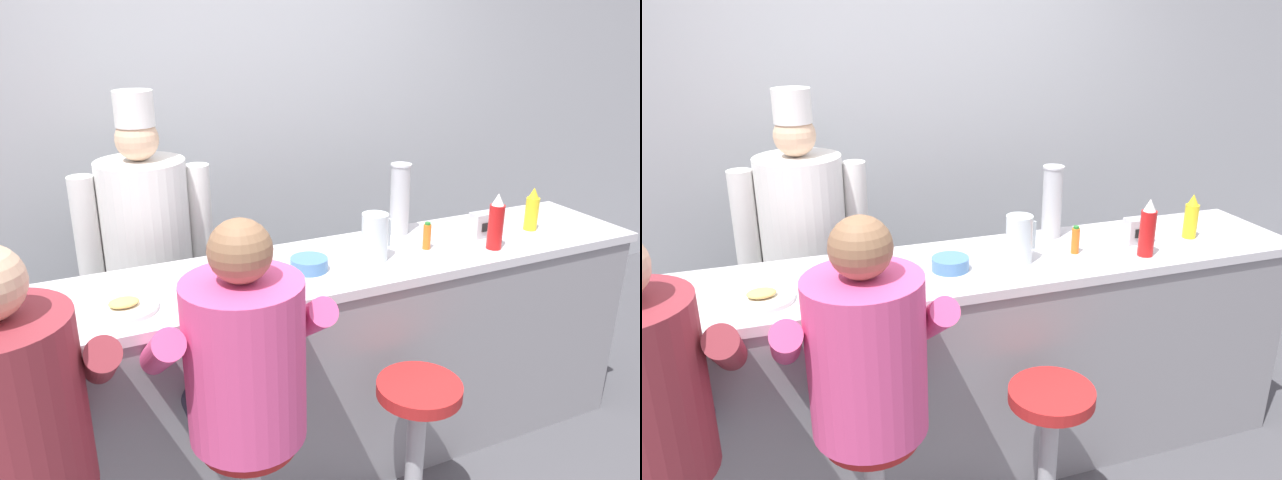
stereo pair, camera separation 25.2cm
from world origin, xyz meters
TOP-DOWN VIEW (x-y plane):
  - wall_back at (0.00, 1.54)m, footprint 10.00×0.06m
  - diner_counter at (0.00, 0.29)m, footprint 2.94×0.58m
  - ketchup_bottle_red at (0.71, 0.13)m, footprint 0.07×0.07m
  - mustard_bottle_yellow at (1.04, 0.26)m, footprint 0.06×0.06m
  - hot_sauce_bottle_orange at (0.44, 0.26)m, footprint 0.04×0.04m
  - water_pitcher_clear at (0.17, 0.24)m, footprint 0.13×0.11m
  - breakfast_plate at (-0.87, 0.19)m, footprint 0.24×0.24m
  - cereal_bowl at (-0.13, 0.25)m, footprint 0.15×0.15m
  - cup_stack_steel at (0.43, 0.48)m, footprint 0.10×0.10m
  - napkin_dispenser_chrome at (0.77, 0.28)m, footprint 0.12×0.07m
  - diner_seated_maroon at (-1.24, -0.20)m, footprint 0.61×0.60m
  - diner_seated_pink at (-0.57, -0.20)m, footprint 0.59×0.58m
  - empty_stool_round at (0.10, -0.23)m, footprint 0.33×0.33m
  - cook_in_whites_near at (-0.65, 1.00)m, footprint 0.64×0.41m

SIDE VIEW (x-z plane):
  - empty_stool_round at x=0.10m, z-range 0.11..0.78m
  - diner_counter at x=0.00m, z-range 0.00..0.99m
  - diner_seated_pink at x=-0.57m, z-range 0.19..1.60m
  - diner_seated_maroon at x=-1.24m, z-range 0.19..1.63m
  - cook_in_whites_near at x=-0.65m, z-range 0.08..1.73m
  - breakfast_plate at x=-0.87m, z-range 0.98..1.02m
  - cereal_bowl at x=-0.13m, z-range 0.99..1.04m
  - napkin_dispenser_chrome at x=0.77m, z-range 0.99..1.10m
  - hot_sauce_bottle_orange at x=0.44m, z-range 0.98..1.11m
  - mustard_bottle_yellow at x=1.04m, z-range 0.98..1.19m
  - water_pitcher_clear at x=0.17m, z-range 0.99..1.19m
  - ketchup_bottle_red at x=0.71m, z-range 0.98..1.23m
  - cup_stack_steel at x=0.43m, z-range 0.99..1.32m
  - wall_back at x=0.00m, z-range 0.00..2.70m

